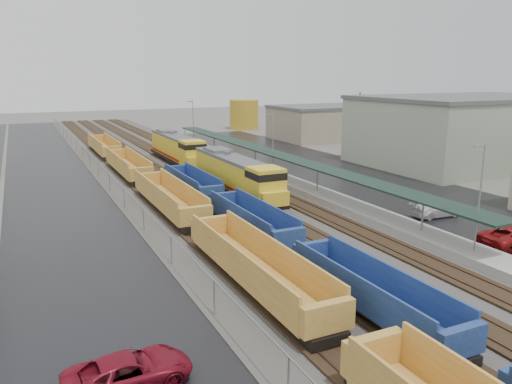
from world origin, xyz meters
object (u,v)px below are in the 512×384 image
(locomotive_lead, at_px, (237,175))
(locomotive_trail, at_px, (178,148))
(well_string_blue, at_px, (371,295))
(storage_tank, at_px, (244,114))
(well_string_yellow, at_px, (203,226))
(parked_car_west_c, at_px, (129,372))
(parked_car_east_c, at_px, (435,209))

(locomotive_lead, distance_m, locomotive_trail, 21.00)
(well_string_blue, relative_size, storage_tank, 10.85)
(storage_tank, bearing_deg, well_string_yellow, -116.38)
(locomotive_lead, bearing_deg, storage_tank, 65.22)
(well_string_yellow, xyz_separation_m, parked_car_west_c, (-8.84, -15.99, -0.50))
(well_string_yellow, height_order, storage_tank, storage_tank)
(storage_tank, distance_m, parked_car_west_c, 98.67)
(parked_car_east_c, bearing_deg, locomotive_lead, 43.48)
(well_string_yellow, relative_size, well_string_blue, 1.51)
(locomotive_lead, distance_m, storage_tank, 66.13)
(locomotive_lead, relative_size, well_string_yellow, 0.17)
(parked_car_west_c, bearing_deg, locomotive_trail, -23.97)
(well_string_blue, height_order, parked_car_east_c, well_string_blue)
(well_string_yellow, xyz_separation_m, well_string_blue, (4.00, -15.07, -0.09))
(parked_car_west_c, bearing_deg, parked_car_east_c, -70.71)
(locomotive_lead, distance_m, well_string_blue, 27.37)
(parked_car_west_c, xyz_separation_m, parked_car_east_c, (29.83, 13.46, -0.04))
(well_string_blue, bearing_deg, storage_tank, 69.99)
(locomotive_lead, bearing_deg, parked_car_west_c, -121.04)
(well_string_yellow, bearing_deg, locomotive_trail, 76.37)
(locomotive_trail, distance_m, parked_car_east_c, 37.85)
(storage_tank, relative_size, parked_car_west_c, 1.29)
(locomotive_trail, relative_size, parked_car_west_c, 3.64)
(storage_tank, bearing_deg, parked_car_east_c, -101.17)
(well_string_yellow, height_order, parked_car_east_c, well_string_yellow)
(well_string_blue, distance_m, storage_tank, 92.71)
(locomotive_trail, height_order, parked_car_east_c, locomotive_trail)
(well_string_yellow, distance_m, well_string_blue, 15.59)
(well_string_yellow, bearing_deg, parked_car_west_c, -118.93)
(well_string_yellow, bearing_deg, well_string_blue, -75.14)
(well_string_yellow, xyz_separation_m, storage_tank, (35.72, 72.01, 2.11))
(locomotive_lead, relative_size, well_string_blue, 0.26)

